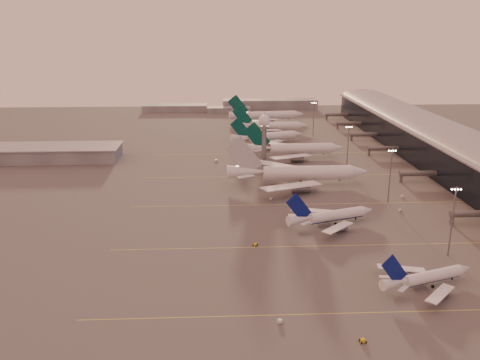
{
  "coord_description": "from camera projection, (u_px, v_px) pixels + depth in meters",
  "views": [
    {
      "loc": [
        -21.63,
        -157.2,
        76.07
      ],
      "look_at": [
        -11.01,
        67.85,
        7.82
      ],
      "focal_mm": 38.0,
      "sensor_mm": 36.0,
      "label": 1
    }
  ],
  "objects": [
    {
      "name": "widebody_white",
      "position": [
        298.0,
        176.0,
        253.8
      ],
      "size": [
        71.61,
        57.39,
        25.19
      ],
      "color": "white",
      "rests_on": "ground"
    },
    {
      "name": "gsv_tug_mid",
      "position": [
        255.0,
        245.0,
        183.32
      ],
      "size": [
        3.87,
        3.42,
        0.95
      ],
      "color": "gold",
      "rests_on": "ground"
    },
    {
      "name": "ground",
      "position": [
        281.0,
        259.0,
        173.31
      ],
      "size": [
        700.0,
        700.0,
        0.0
      ],
      "primitive_type": "plane",
      "color": "#4C4A4A",
      "rests_on": "ground"
    },
    {
      "name": "mast_b",
      "position": [
        390.0,
        174.0,
        224.39
      ],
      "size": [
        3.6,
        0.56,
        25.0
      ],
      "color": "slate",
      "rests_on": "ground"
    },
    {
      "name": "gsv_catering_b",
      "position": [
        403.0,
        193.0,
        234.8
      ],
      "size": [
        5.79,
        3.35,
        4.46
      ],
      "color": "silver",
      "rests_on": "ground"
    },
    {
      "name": "hangar",
      "position": [
        51.0,
        153.0,
        300.48
      ],
      "size": [
        82.0,
        27.0,
        8.5
      ],
      "color": "slate",
      "rests_on": "ground"
    },
    {
      "name": "terminal",
      "position": [
        451.0,
        150.0,
        280.37
      ],
      "size": [
        57.0,
        362.0,
        23.04
      ],
      "color": "black",
      "rests_on": "ground"
    },
    {
      "name": "gsv_tug_far",
      "position": [
        299.0,
        175.0,
        269.98
      ],
      "size": [
        3.75,
        3.98,
        0.98
      ],
      "color": "silver",
      "rests_on": "ground"
    },
    {
      "name": "gsv_truck_d",
      "position": [
        216.0,
        159.0,
        298.28
      ],
      "size": [
        4.46,
        6.37,
        2.43
      ],
      "color": "silver",
      "rests_on": "ground"
    },
    {
      "name": "greentail_c",
      "position": [
        271.0,
        127.0,
        380.81
      ],
      "size": [
        56.34,
        45.51,
        20.47
      ],
      "color": "white",
      "rests_on": "ground"
    },
    {
      "name": "narrowbody_near",
      "position": [
        427.0,
        279.0,
        153.9
      ],
      "size": [
        32.68,
        25.63,
        13.26
      ],
      "color": "white",
      "rests_on": "ground"
    },
    {
      "name": "gsv_truck_a",
      "position": [
        281.0,
        319.0,
        135.6
      ],
      "size": [
        5.93,
        4.38,
        2.27
      ],
      "color": "silver",
      "rests_on": "ground"
    },
    {
      "name": "greentail_b",
      "position": [
        268.0,
        138.0,
        344.41
      ],
      "size": [
        51.04,
        40.56,
        19.22
      ],
      "color": "white",
      "rests_on": "ground"
    },
    {
      "name": "greentail_d",
      "position": [
        267.0,
        117.0,
        420.89
      ],
      "size": [
        63.93,
        51.33,
        23.28
      ],
      "color": "white",
      "rests_on": "ground"
    },
    {
      "name": "mast_d",
      "position": [
        314.0,
        118.0,
        362.69
      ],
      "size": [
        3.6,
        0.56,
        25.0
      ],
      "color": "slate",
      "rests_on": "ground"
    },
    {
      "name": "mast_a",
      "position": [
        453.0,
        218.0,
        171.94
      ],
      "size": [
        3.6,
        0.56,
        25.0
      ],
      "color": "slate",
      "rests_on": "ground"
    },
    {
      "name": "mast_c",
      "position": [
        348.0,
        146.0,
        276.74
      ],
      "size": [
        3.6,
        0.56,
        25.0
      ],
      "color": "slate",
      "rests_on": "ground"
    },
    {
      "name": "gsv_truck_b",
      "position": [
        401.0,
        209.0,
        217.33
      ],
      "size": [
        5.51,
        3.16,
        2.1
      ],
      "color": "silver",
      "rests_on": "ground"
    },
    {
      "name": "taxiway_markings",
      "position": [
        332.0,
        203.0,
        228.19
      ],
      "size": [
        180.0,
        185.25,
        0.02
      ],
      "color": "#E5DE50",
      "rests_on": "ground"
    },
    {
      "name": "radar_tower",
      "position": [
        264.0,
        130.0,
        282.18
      ],
      "size": [
        6.4,
        6.4,
        31.1
      ],
      "color": "slate",
      "rests_on": "ground"
    },
    {
      "name": "narrowbody_mid",
      "position": [
        331.0,
        218.0,
        202.17
      ],
      "size": [
        38.09,
        29.87,
        15.47
      ],
      "color": "white",
      "rests_on": "ground"
    },
    {
      "name": "greentail_a",
      "position": [
        295.0,
        151.0,
        307.22
      ],
      "size": [
        60.97,
        49.19,
        22.14
      ],
      "color": "white",
      "rests_on": "ground"
    },
    {
      "name": "gsv_truck_c",
      "position": [
        272.0,
        197.0,
        232.39
      ],
      "size": [
        5.25,
        4.7,
        2.11
      ],
      "color": "silver",
      "rests_on": "ground"
    },
    {
      "name": "gsv_tug_near",
      "position": [
        363.0,
        341.0,
        127.29
      ],
      "size": [
        2.68,
        3.74,
        0.97
      ],
      "color": "gold",
      "rests_on": "ground"
    },
    {
      "name": "distant_horizon",
      "position": [
        242.0,
        106.0,
        483.13
      ],
      "size": [
        165.0,
        37.5,
        9.0
      ],
      "color": "slate",
      "rests_on": "ground"
    }
  ]
}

